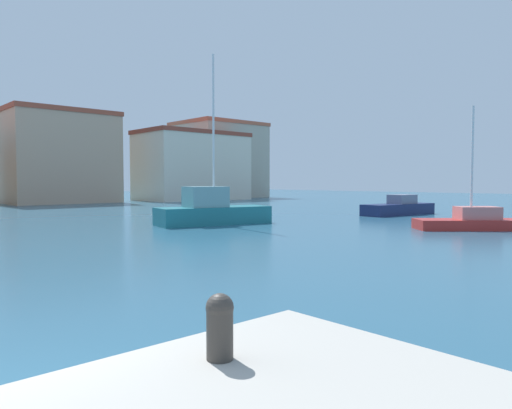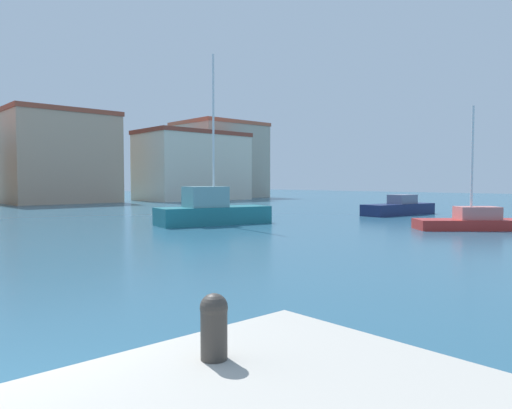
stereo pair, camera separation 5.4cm
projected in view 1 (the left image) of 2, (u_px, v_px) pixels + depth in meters
The scene contains 8 objects.
water at pixel (172, 220), 29.32m from camera, with size 160.00×160.00×0.00m, color #285670.
mooring_bollard at pixel (220, 324), 3.82m from camera, with size 0.23×0.23×0.53m.
sailboat_red_behind_lamppost at pixel (472, 221), 23.69m from camera, with size 5.11×4.90×6.10m.
sailboat_teal_center_channel at pixel (212, 210), 26.48m from camera, with size 6.65×3.26×9.36m.
motorboat_navy_far_right at pixel (399, 208), 34.07m from camera, with size 6.37×2.37×1.43m.
harbor_office at pixel (57, 157), 53.03m from camera, with size 11.33×9.73×10.08m.
waterfront_apartments at pixel (192, 166), 60.77m from camera, with size 13.39×8.12×8.63m.
warehouse_block at pixel (219, 160), 69.98m from camera, with size 11.48×9.92×10.90m.
Camera 1 is at (-0.88, -5.09, 2.41)m, focal length 33.51 mm.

